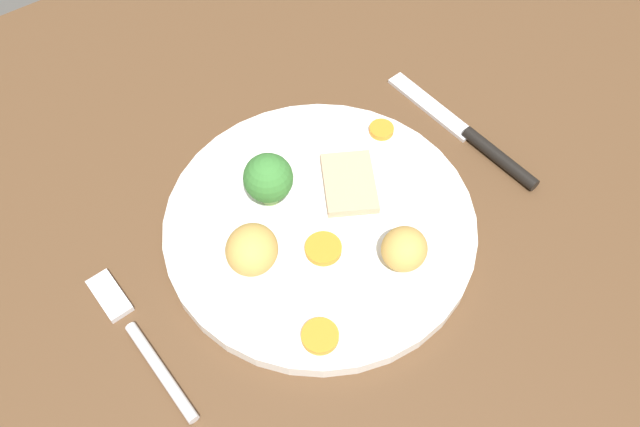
{
  "coord_description": "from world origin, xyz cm",
  "views": [
    {
      "loc": [
        -16.31,
        -27.01,
        52.68
      ],
      "look_at": [
        1.52,
        -1.5,
        6.0
      ],
      "focal_mm": 37.14,
      "sensor_mm": 36.0,
      "label": 1
    }
  ],
  "objects_px": {
    "meat_slice_main": "(349,183)",
    "roast_potato_right": "(404,249)",
    "roast_potato_left": "(252,250)",
    "fork": "(139,339)",
    "carrot_coin_side": "(320,336)",
    "dinner_plate": "(320,224)",
    "broccoli_floret": "(268,179)",
    "carrot_coin_back": "(324,248)",
    "knife": "(473,138)",
    "carrot_coin_front": "(381,130)"
  },
  "relations": [
    {
      "from": "meat_slice_main",
      "to": "roast_potato_right",
      "type": "bearing_deg",
      "value": -95.75
    },
    {
      "from": "meat_slice_main",
      "to": "roast_potato_left",
      "type": "distance_m",
      "value": 0.11
    },
    {
      "from": "roast_potato_left",
      "to": "fork",
      "type": "distance_m",
      "value": 0.11
    },
    {
      "from": "roast_potato_left",
      "to": "fork",
      "type": "height_order",
      "value": "roast_potato_left"
    },
    {
      "from": "roast_potato_right",
      "to": "carrot_coin_side",
      "type": "bearing_deg",
      "value": -169.34
    },
    {
      "from": "dinner_plate",
      "to": "roast_potato_left",
      "type": "bearing_deg",
      "value": -178.6
    },
    {
      "from": "roast_potato_left",
      "to": "carrot_coin_side",
      "type": "distance_m",
      "value": 0.09
    },
    {
      "from": "roast_potato_right",
      "to": "carrot_coin_side",
      "type": "xyz_separation_m",
      "value": [
        -0.1,
        -0.02,
        -0.01
      ]
    },
    {
      "from": "broccoli_floret",
      "to": "carrot_coin_back",
      "type": "bearing_deg",
      "value": -83.27
    },
    {
      "from": "roast_potato_right",
      "to": "knife",
      "type": "relative_size",
      "value": 0.21
    },
    {
      "from": "roast_potato_left",
      "to": "roast_potato_right",
      "type": "bearing_deg",
      "value": -34.24
    },
    {
      "from": "fork",
      "to": "broccoli_floret",
      "type": "bearing_deg",
      "value": -76.09
    },
    {
      "from": "carrot_coin_front",
      "to": "fork",
      "type": "height_order",
      "value": "carrot_coin_front"
    },
    {
      "from": "meat_slice_main",
      "to": "fork",
      "type": "relative_size",
      "value": 0.43
    },
    {
      "from": "carrot_coin_back",
      "to": "knife",
      "type": "distance_m",
      "value": 0.19
    },
    {
      "from": "carrot_coin_back",
      "to": "dinner_plate",
      "type": "bearing_deg",
      "value": 61.01
    },
    {
      "from": "knife",
      "to": "carrot_coin_side",
      "type": "bearing_deg",
      "value": 104.8
    },
    {
      "from": "carrot_coin_front",
      "to": "carrot_coin_side",
      "type": "relative_size",
      "value": 0.79
    },
    {
      "from": "knife",
      "to": "broccoli_floret",
      "type": "bearing_deg",
      "value": 72.11
    },
    {
      "from": "carrot_coin_side",
      "to": "roast_potato_right",
      "type": "bearing_deg",
      "value": 10.66
    },
    {
      "from": "carrot_coin_back",
      "to": "broccoli_floret",
      "type": "distance_m",
      "value": 0.08
    },
    {
      "from": "meat_slice_main",
      "to": "fork",
      "type": "bearing_deg",
      "value": -174.87
    },
    {
      "from": "carrot_coin_front",
      "to": "fork",
      "type": "distance_m",
      "value": 0.29
    },
    {
      "from": "meat_slice_main",
      "to": "carrot_coin_side",
      "type": "distance_m",
      "value": 0.15
    },
    {
      "from": "roast_potato_left",
      "to": "roast_potato_right",
      "type": "height_order",
      "value": "roast_potato_left"
    },
    {
      "from": "fork",
      "to": "knife",
      "type": "relative_size",
      "value": 0.82
    },
    {
      "from": "carrot_coin_front",
      "to": "dinner_plate",
      "type": "bearing_deg",
      "value": -155.13
    },
    {
      "from": "carrot_coin_back",
      "to": "carrot_coin_side",
      "type": "distance_m",
      "value": 0.08
    },
    {
      "from": "roast_potato_right",
      "to": "carrot_coin_front",
      "type": "height_order",
      "value": "roast_potato_right"
    },
    {
      "from": "meat_slice_main",
      "to": "carrot_coin_back",
      "type": "height_order",
      "value": "meat_slice_main"
    },
    {
      "from": "fork",
      "to": "knife",
      "type": "height_order",
      "value": "knife"
    },
    {
      "from": "roast_potato_left",
      "to": "carrot_coin_front",
      "type": "relative_size",
      "value": 1.98
    },
    {
      "from": "roast_potato_right",
      "to": "broccoli_floret",
      "type": "height_order",
      "value": "broccoli_floret"
    },
    {
      "from": "carrot_coin_back",
      "to": "roast_potato_right",
      "type": "bearing_deg",
      "value": -42.58
    },
    {
      "from": "dinner_plate",
      "to": "knife",
      "type": "xyz_separation_m",
      "value": [
        0.18,
        -0.0,
        -0.0
      ]
    },
    {
      "from": "carrot_coin_front",
      "to": "broccoli_floret",
      "type": "distance_m",
      "value": 0.13
    },
    {
      "from": "dinner_plate",
      "to": "broccoli_floret",
      "type": "distance_m",
      "value": 0.06
    },
    {
      "from": "roast_potato_left",
      "to": "broccoli_floret",
      "type": "height_order",
      "value": "broccoli_floret"
    },
    {
      "from": "meat_slice_main",
      "to": "fork",
      "type": "height_order",
      "value": "meat_slice_main"
    },
    {
      "from": "carrot_coin_back",
      "to": "broccoli_floret",
      "type": "height_order",
      "value": "broccoli_floret"
    },
    {
      "from": "fork",
      "to": "carrot_coin_back",
      "type": "bearing_deg",
      "value": -101.08
    },
    {
      "from": "carrot_coin_front",
      "to": "carrot_coin_back",
      "type": "relative_size",
      "value": 0.75
    },
    {
      "from": "carrot_coin_back",
      "to": "fork",
      "type": "relative_size",
      "value": 0.2
    },
    {
      "from": "meat_slice_main",
      "to": "fork",
      "type": "xyz_separation_m",
      "value": [
        -0.22,
        -0.02,
        -0.01
      ]
    },
    {
      "from": "carrot_coin_front",
      "to": "carrot_coin_back",
      "type": "distance_m",
      "value": 0.14
    },
    {
      "from": "carrot_coin_back",
      "to": "carrot_coin_side",
      "type": "bearing_deg",
      "value": -127.27
    },
    {
      "from": "dinner_plate",
      "to": "carrot_coin_back",
      "type": "distance_m",
      "value": 0.03
    },
    {
      "from": "dinner_plate",
      "to": "carrot_coin_front",
      "type": "relative_size",
      "value": 11.68
    },
    {
      "from": "meat_slice_main",
      "to": "carrot_coin_back",
      "type": "relative_size",
      "value": 2.1
    },
    {
      "from": "roast_potato_left",
      "to": "carrot_coin_back",
      "type": "xyz_separation_m",
      "value": [
        0.05,
        -0.02,
        -0.02
      ]
    }
  ]
}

